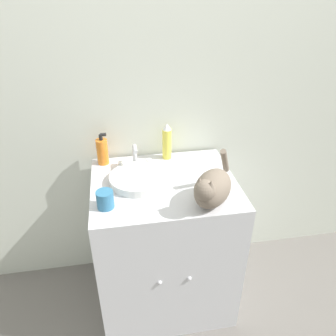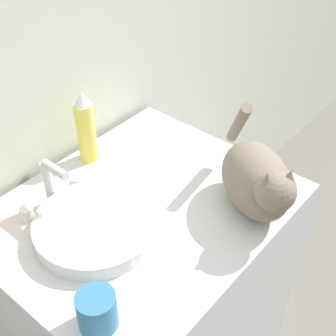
% 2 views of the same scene
% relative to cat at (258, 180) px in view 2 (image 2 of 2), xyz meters
% --- Properties ---
extents(wall_back, '(6.00, 0.05, 2.50)m').
position_rel_cat_xyz_m(wall_back, '(-0.18, 0.55, 0.34)').
color(wall_back, silver).
rests_on(wall_back, ground_plane).
extents(vanity_cabinet, '(0.72, 0.61, 0.83)m').
position_rel_cat_xyz_m(vanity_cabinet, '(-0.18, 0.21, -0.50)').
color(vanity_cabinet, silver).
rests_on(vanity_cabinet, ground_plane).
extents(sink_basin, '(0.28, 0.28, 0.04)m').
position_rel_cat_xyz_m(sink_basin, '(-0.31, 0.23, -0.07)').
color(sink_basin, silver).
rests_on(sink_basin, vanity_cabinet).
extents(faucet, '(0.18, 0.09, 0.14)m').
position_rel_cat_xyz_m(faucet, '(-0.31, 0.38, -0.03)').
color(faucet, silver).
rests_on(faucet, vanity_cabinet).
extents(cat, '(0.27, 0.31, 0.22)m').
position_rel_cat_xyz_m(cat, '(0.00, 0.00, 0.00)').
color(cat, '#7A6B5B').
rests_on(cat, vanity_cabinet).
extents(spray_bottle, '(0.05, 0.05, 0.21)m').
position_rel_cat_xyz_m(spray_bottle, '(-0.12, 0.46, 0.01)').
color(spray_bottle, '#EADB4C').
rests_on(spray_bottle, vanity_cabinet).
extents(cup, '(0.08, 0.08, 0.08)m').
position_rel_cat_xyz_m(cup, '(-0.47, 0.06, -0.05)').
color(cup, teal).
rests_on(cup, vanity_cabinet).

